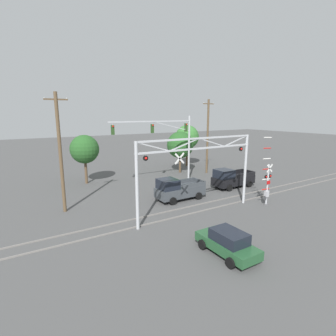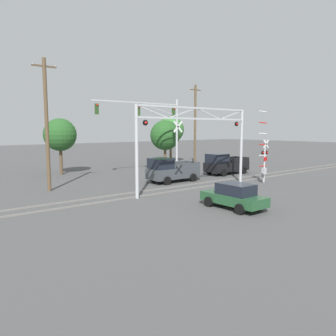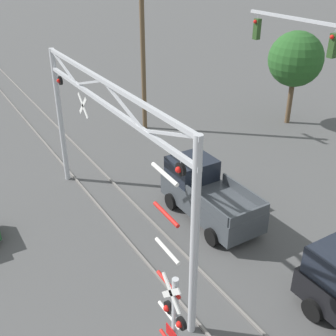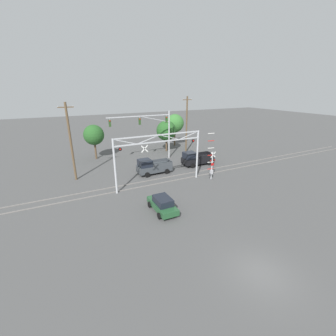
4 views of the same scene
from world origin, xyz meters
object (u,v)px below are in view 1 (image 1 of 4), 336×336
at_px(pickup_truck_following, 231,179).
at_px(sedan_waiting, 227,242).
at_px(background_tree_beyond_span, 180,145).
at_px(background_tree_far_left_verge, 85,149).
at_px(utility_pole_left, 60,152).
at_px(crossing_signal_mast, 267,183).
at_px(utility_pole_right, 208,136).
at_px(background_tree_far_right_verge, 187,137).
at_px(pickup_truck_lead, 178,190).
at_px(traffic_signal_span, 172,137).
at_px(crossing_gantry, 198,163).

distance_m(pickup_truck_following, sedan_waiting, 14.99).
distance_m(background_tree_beyond_span, background_tree_far_left_verge, 13.05).
bearing_deg(pickup_truck_following, utility_pole_left, 173.39).
height_order(crossing_signal_mast, background_tree_far_left_verge, crossing_signal_mast).
distance_m(utility_pole_right, background_tree_far_right_verge, 5.70).
height_order(crossing_signal_mast, pickup_truck_lead, crossing_signal_mast).
distance_m(traffic_signal_span, pickup_truck_lead, 7.98).
xyz_separation_m(pickup_truck_lead, background_tree_far_right_verge, (10.70, 13.39, 3.60)).
bearing_deg(utility_pole_right, background_tree_far_right_verge, 84.05).
distance_m(utility_pole_right, background_tree_beyond_span, 3.99).
xyz_separation_m(utility_pole_left, utility_pole_right, (20.09, 5.27, 0.11)).
xyz_separation_m(crossing_signal_mast, utility_pole_left, (-16.06, 7.96, 3.06)).
distance_m(pickup_truck_following, background_tree_beyond_span, 10.01).
xyz_separation_m(crossing_signal_mast, pickup_truck_following, (1.53, 5.92, -1.03)).
bearing_deg(sedan_waiting, background_tree_far_left_verge, 97.62).
bearing_deg(background_tree_far_left_verge, utility_pole_left, -115.68).
height_order(crossing_signal_mast, traffic_signal_span, traffic_signal_span).
bearing_deg(crossing_signal_mast, pickup_truck_lead, 138.01).
relative_size(traffic_signal_span, pickup_truck_following, 2.07).
bearing_deg(background_tree_far_left_verge, sedan_waiting, -82.38).
relative_size(crossing_gantry, pickup_truck_following, 2.22).
bearing_deg(background_tree_far_right_verge, utility_pole_right, -95.95).
bearing_deg(sedan_waiting, background_tree_beyond_span, 62.94).
bearing_deg(background_tree_far_right_verge, sedan_waiting, -120.60).
bearing_deg(background_tree_far_left_verge, background_tree_far_right_verge, 8.51).
bearing_deg(sedan_waiting, pickup_truck_following, 44.17).
bearing_deg(crossing_signal_mast, sedan_waiting, -153.87).
distance_m(pickup_truck_following, background_tree_far_left_verge, 17.39).
bearing_deg(traffic_signal_span, background_tree_far_right_verge, 44.45).
relative_size(pickup_truck_following, sedan_waiting, 1.25).
distance_m(crossing_signal_mast, utility_pole_right, 14.18).
bearing_deg(crossing_signal_mast, background_tree_beyond_span, 86.29).
relative_size(crossing_signal_mast, background_tree_far_right_verge, 0.97).
bearing_deg(crossing_signal_mast, pickup_truck_following, 75.53).
distance_m(crossing_gantry, utility_pole_left, 11.34).
height_order(traffic_signal_span, sedan_waiting, traffic_signal_span).
bearing_deg(background_tree_beyond_span, crossing_signal_mast, -93.71).
bearing_deg(crossing_gantry, background_tree_far_left_verge, 109.35).
xyz_separation_m(pickup_truck_following, background_tree_far_left_verge, (-13.54, 10.46, 3.09)).
height_order(pickup_truck_following, utility_pole_right, utility_pole_right).
distance_m(sedan_waiting, utility_pole_right, 22.59).
bearing_deg(utility_pole_right, traffic_signal_span, -165.10).
relative_size(traffic_signal_span, utility_pole_right, 1.02).
height_order(traffic_signal_span, utility_pole_left, utility_pole_left).
distance_m(crossing_gantry, sedan_waiting, 7.41).
bearing_deg(pickup_truck_lead, utility_pole_left, 166.04).
bearing_deg(crossing_gantry, utility_pole_right, 47.38).
bearing_deg(sedan_waiting, pickup_truck_lead, 72.60).
bearing_deg(utility_pole_right, pickup_truck_lead, -142.53).
distance_m(pickup_truck_lead, background_tree_far_right_verge, 17.51).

